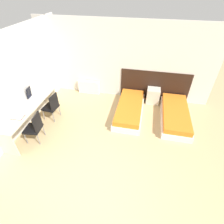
# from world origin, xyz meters

# --- Properties ---
(ground_plane) EXTENTS (20.00, 20.00, 0.00)m
(ground_plane) POSITION_xyz_m (0.00, 0.00, 0.00)
(ground_plane) COLOR tan
(wall_back) EXTENTS (6.16, 0.05, 2.70)m
(wall_back) POSITION_xyz_m (0.00, 4.03, 1.35)
(wall_back) COLOR silver
(wall_back) RESTS_ON ground_plane
(wall_left) EXTENTS (0.05, 5.01, 2.70)m
(wall_left) POSITION_xyz_m (-2.60, 2.00, 1.35)
(wall_left) COLOR silver
(wall_left) RESTS_ON ground_plane
(headboard_panel) EXTENTS (2.42, 0.03, 1.11)m
(headboard_panel) POSITION_xyz_m (1.17, 3.99, 0.56)
(headboard_panel) COLOR black
(headboard_panel) RESTS_ON ground_plane
(bed_near_window) EXTENTS (0.86, 2.02, 0.36)m
(bed_near_window) POSITION_xyz_m (0.44, 2.95, 0.17)
(bed_near_window) COLOR silver
(bed_near_window) RESTS_ON ground_plane
(bed_near_door) EXTENTS (0.86, 2.02, 0.36)m
(bed_near_door) POSITION_xyz_m (1.91, 2.95, 0.17)
(bed_near_door) COLOR silver
(bed_near_door) RESTS_ON ground_plane
(nightstand) EXTENTS (0.45, 0.38, 0.56)m
(nightstand) POSITION_xyz_m (1.17, 3.77, 0.28)
(nightstand) COLOR beige
(nightstand) RESTS_ON ground_plane
(radiator) EXTENTS (0.83, 0.12, 0.52)m
(radiator) POSITION_xyz_m (-1.28, 3.91, 0.26)
(radiator) COLOR silver
(radiator) RESTS_ON ground_plane
(desk) EXTENTS (0.51, 2.27, 0.75)m
(desk) POSITION_xyz_m (-2.32, 1.71, 0.60)
(desk) COLOR beige
(desk) RESTS_ON ground_plane
(chair_near_laptop) EXTENTS (0.47, 0.47, 0.90)m
(chair_near_laptop) POSITION_xyz_m (-1.92, 2.20, 0.49)
(chair_near_laptop) COLOR black
(chair_near_laptop) RESTS_ON ground_plane
(chair_near_notebook) EXTENTS (0.46, 0.46, 0.90)m
(chair_near_notebook) POSITION_xyz_m (-1.92, 1.22, 0.49)
(chair_near_notebook) COLOR black
(chair_near_notebook) RESTS_ON ground_plane
(laptop) EXTENTS (0.37, 0.27, 0.36)m
(laptop) POSITION_xyz_m (-2.42, 2.13, 0.83)
(laptop) COLOR silver
(laptop) RESTS_ON desk
(open_notebook) EXTENTS (0.32, 0.26, 0.02)m
(open_notebook) POSITION_xyz_m (-2.33, 1.23, 0.76)
(open_notebook) COLOR #B21E1E
(open_notebook) RESTS_ON desk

